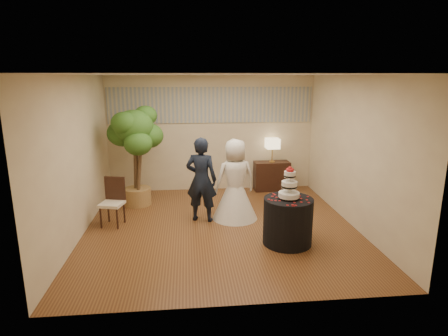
{
  "coord_description": "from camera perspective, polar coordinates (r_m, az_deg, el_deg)",
  "views": [
    {
      "loc": [
        -0.59,
        -6.57,
        2.77
      ],
      "look_at": [
        0.1,
        0.4,
        1.05
      ],
      "focal_mm": 30.0,
      "sensor_mm": 36.0,
      "label": 1
    }
  ],
  "objects": [
    {
      "name": "wedding_cake",
      "position": [
        6.23,
        9.94,
        -2.22
      ],
      "size": [
        0.35,
        0.35,
        0.55
      ],
      "primitive_type": null,
      "color": "white",
      "rests_on": "cake_table"
    },
    {
      "name": "console",
      "position": [
        9.38,
        7.25,
        -1.2
      ],
      "size": [
        0.87,
        0.4,
        0.72
      ],
      "primitive_type": "cube",
      "rotation": [
        0.0,
        0.0,
        0.02
      ],
      "color": "black",
      "rests_on": "floor"
    },
    {
      "name": "wall_front",
      "position": [
        4.33,
        2.49,
        -4.62
      ],
      "size": [
        5.0,
        0.06,
        2.8
      ],
      "primitive_type": "cube",
      "color": "beige",
      "rests_on": "ground"
    },
    {
      "name": "mural_border",
      "position": [
        9.09,
        -1.95,
        9.56
      ],
      "size": [
        4.9,
        0.02,
        0.85
      ],
      "primitive_type": "cube",
      "color": "#A2A399",
      "rests_on": "wall_back"
    },
    {
      "name": "cake_table",
      "position": [
        6.45,
        9.69,
        -7.98
      ],
      "size": [
        0.97,
        0.97,
        0.8
      ],
      "primitive_type": "cylinder",
      "rotation": [
        0.0,
        0.0,
        0.2
      ],
      "color": "black",
      "rests_on": "floor"
    },
    {
      "name": "wall_left",
      "position": [
        6.97,
        -21.44,
        1.51
      ],
      "size": [
        0.06,
        5.0,
        2.8
      ],
      "primitive_type": "cube",
      "color": "beige",
      "rests_on": "ground"
    },
    {
      "name": "bride",
      "position": [
        7.33,
        1.71,
        -1.75
      ],
      "size": [
        1.06,
        1.06,
        1.61
      ],
      "primitive_type": "imported",
      "rotation": [
        0.0,
        0.0,
        3.34
      ],
      "color": "white",
      "rests_on": "floor"
    },
    {
      "name": "floor",
      "position": [
        7.15,
        -0.49,
        -8.99
      ],
      "size": [
        5.0,
        5.0,
        0.0
      ],
      "primitive_type": "cube",
      "color": "brown",
      "rests_on": "ground"
    },
    {
      "name": "table_lamp",
      "position": [
        9.23,
        7.37,
        2.7
      ],
      "size": [
        0.32,
        0.32,
        0.58
      ],
      "primitive_type": null,
      "color": "beige",
      "rests_on": "console"
    },
    {
      "name": "groom",
      "position": [
        7.23,
        -3.47,
        -1.79
      ],
      "size": [
        0.69,
        0.55,
        1.66
      ],
      "primitive_type": "imported",
      "rotation": [
        0.0,
        0.0,
        2.86
      ],
      "color": "black",
      "rests_on": "floor"
    },
    {
      "name": "ficus_tree",
      "position": [
        8.28,
        -13.35,
        1.81
      ],
      "size": [
        1.33,
        1.33,
        2.21
      ],
      "primitive_type": null,
      "rotation": [
        0.0,
        0.0,
        1.25
      ],
      "color": "#33631F",
      "rests_on": "floor"
    },
    {
      "name": "wall_back",
      "position": [
        9.19,
        -1.93,
        5.21
      ],
      "size": [
        5.0,
        0.06,
        2.8
      ],
      "primitive_type": "cube",
      "color": "beige",
      "rests_on": "ground"
    },
    {
      "name": "ceiling",
      "position": [
        6.59,
        -0.54,
        14.07
      ],
      "size": [
        5.0,
        5.0,
        0.0
      ],
      "primitive_type": "cube",
      "color": "white",
      "rests_on": "wall_back"
    },
    {
      "name": "side_chair",
      "position": [
        7.38,
        -16.73,
        -5.06
      ],
      "size": [
        0.52,
        0.53,
        0.92
      ],
      "primitive_type": null,
      "rotation": [
        0.0,
        0.0,
        -0.25
      ],
      "color": "black",
      "rests_on": "floor"
    },
    {
      "name": "wall_right",
      "position": [
        7.39,
        19.2,
        2.34
      ],
      "size": [
        0.06,
        5.0,
        2.8
      ],
      "primitive_type": "cube",
      "color": "beige",
      "rests_on": "ground"
    }
  ]
}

